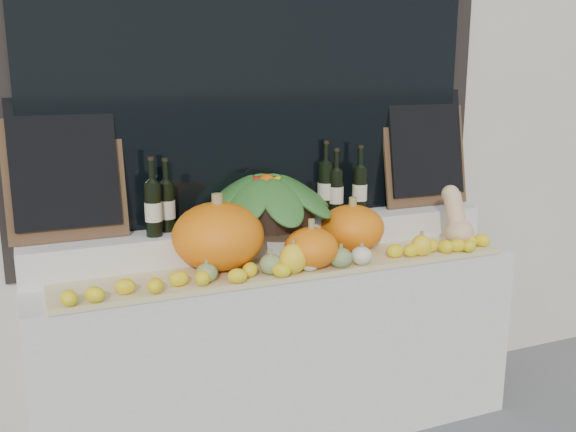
{
  "coord_description": "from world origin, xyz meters",
  "views": [
    {
      "loc": [
        -1.09,
        -1.14,
        1.79
      ],
      "look_at": [
        0.0,
        1.45,
        1.12
      ],
      "focal_mm": 40.0,
      "sensor_mm": 36.0,
      "label": 1
    }
  ],
  "objects_px": {
    "produce_bowl": "(267,199)",
    "wine_bottle_tall": "(326,188)",
    "pumpkin_left": "(218,236)",
    "butternut_squash": "(457,221)",
    "pumpkin_right": "(352,228)"
  },
  "relations": [
    {
      "from": "pumpkin_left",
      "to": "butternut_squash",
      "type": "distance_m",
      "value": 1.21
    },
    {
      "from": "pumpkin_left",
      "to": "butternut_squash",
      "type": "relative_size",
      "value": 1.39
    },
    {
      "from": "produce_bowl",
      "to": "wine_bottle_tall",
      "type": "height_order",
      "value": "wine_bottle_tall"
    },
    {
      "from": "pumpkin_right",
      "to": "butternut_squash",
      "type": "distance_m",
      "value": 0.54
    },
    {
      "from": "butternut_squash",
      "to": "wine_bottle_tall",
      "type": "xyz_separation_m",
      "value": [
        -0.56,
        0.34,
        0.15
      ]
    },
    {
      "from": "produce_bowl",
      "to": "wine_bottle_tall",
      "type": "relative_size",
      "value": 1.86
    },
    {
      "from": "pumpkin_left",
      "to": "wine_bottle_tall",
      "type": "relative_size",
      "value": 1.08
    },
    {
      "from": "pumpkin_right",
      "to": "butternut_squash",
      "type": "xyz_separation_m",
      "value": [
        0.53,
        -0.12,
        0.01
      ]
    },
    {
      "from": "wine_bottle_tall",
      "to": "pumpkin_left",
      "type": "bearing_deg",
      "value": -158.41
    },
    {
      "from": "pumpkin_right",
      "to": "wine_bottle_tall",
      "type": "xyz_separation_m",
      "value": [
        -0.04,
        0.22,
        0.16
      ]
    },
    {
      "from": "produce_bowl",
      "to": "butternut_squash",
      "type": "bearing_deg",
      "value": -16.37
    },
    {
      "from": "pumpkin_right",
      "to": "wine_bottle_tall",
      "type": "relative_size",
      "value": 0.83
    },
    {
      "from": "pumpkin_left",
      "to": "pumpkin_right",
      "type": "xyz_separation_m",
      "value": [
        0.69,
        0.04,
        -0.04
      ]
    },
    {
      "from": "butternut_squash",
      "to": "produce_bowl",
      "type": "relative_size",
      "value": 0.42
    },
    {
      "from": "pumpkin_left",
      "to": "produce_bowl",
      "type": "height_order",
      "value": "produce_bowl"
    }
  ]
}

